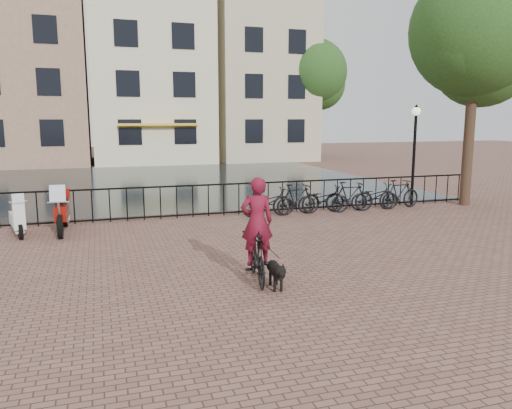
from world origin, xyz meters
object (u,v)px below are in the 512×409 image
object	(u,v)px
cyclist	(257,236)
scooter	(16,213)
lamp_post	(415,138)
motorcycle	(61,206)
dog	(276,274)

from	to	relation	value
cyclist	scooter	xyz separation A→B (m)	(-4.90, 5.48, -0.28)
lamp_post	motorcycle	world-z (taller)	lamp_post
lamp_post	scooter	xyz separation A→B (m)	(-12.58, -0.69, -1.77)
cyclist	motorcycle	world-z (taller)	cyclist
cyclist	motorcycle	xyz separation A→B (m)	(-3.79, 5.55, -0.17)
dog	motorcycle	world-z (taller)	motorcycle
cyclist	scooter	world-z (taller)	cyclist
motorcycle	scooter	bearing A→B (deg)	-175.61
cyclist	dog	distance (m)	0.81
dog	scooter	world-z (taller)	scooter
motorcycle	lamp_post	bearing A→B (deg)	3.87
dog	motorcycle	size ratio (longest dim) A/B	0.41
lamp_post	dog	size ratio (longest dim) A/B	4.12
lamp_post	cyclist	xyz separation A→B (m)	(-7.68, -6.18, -1.49)
scooter	cyclist	bearing A→B (deg)	-63.24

